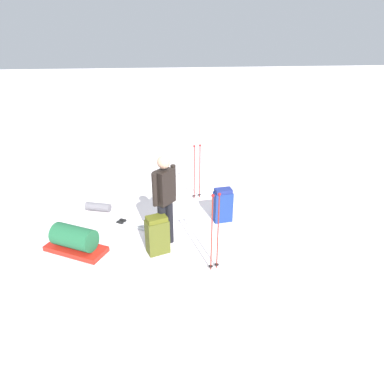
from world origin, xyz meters
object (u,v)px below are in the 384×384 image
skier_standing (165,197)px  backpack_bright (223,205)px  ski_poles_planted_far (215,229)px  backpack_large_dark (157,235)px  ski_poles_planted_near (197,169)px  ski_pair_near (122,222)px  gear_sled (75,240)px  sleeping_mat_rolled (98,207)px

skier_standing → backpack_bright: size_ratio=2.38×
ski_poles_planted_far → backpack_large_dark: bearing=-34.4°
backpack_large_dark → ski_poles_planted_near: size_ratio=0.54×
backpack_bright → ski_poles_planted_near: (0.35, -1.16, 0.37)m
ski_pair_near → gear_sled: gear_sled is taller
sleeping_mat_rolled → ski_poles_planted_near: bearing=-171.0°
backpack_bright → ski_poles_planted_far: 1.66m
sleeping_mat_rolled → backpack_bright: bearing=162.8°
ski_pair_near → backpack_bright: backpack_bright is taller
ski_pair_near → ski_poles_planted_near: bearing=-150.7°
ski_pair_near → sleeping_mat_rolled: (0.52, -0.61, 0.08)m
backpack_bright → sleeping_mat_rolled: bearing=-17.2°
ski_poles_planted_far → sleeping_mat_rolled: 3.21m
skier_standing → ski_poles_planted_near: (-0.86, -1.86, -0.23)m
ski_poles_planted_far → gear_sled: 2.52m
ski_poles_planted_far → gear_sled: (2.32, -0.83, -0.53)m
skier_standing → backpack_bright: 1.52m
ski_poles_planted_near → ski_poles_planted_far: 2.69m
backpack_bright → ski_poles_planted_far: ski_poles_planted_far is taller
skier_standing → ski_poles_planted_far: skier_standing is taller
skier_standing → ski_pair_near: skier_standing is taller
skier_standing → ski_poles_planted_far: (-0.72, 0.83, -0.20)m
skier_standing → gear_sled: (1.61, -0.00, -0.73)m
backpack_bright → gear_sled: size_ratio=0.61×
ski_poles_planted_near → gear_sled: bearing=37.1°
ski_pair_near → backpack_large_dark: backpack_large_dark is taller
skier_standing → gear_sled: skier_standing is taller
ski_poles_planted_near → ski_poles_planted_far: bearing=87.0°
skier_standing → ski_poles_planted_near: size_ratio=1.31×
ski_pair_near → backpack_bright: 2.10m
ski_poles_planted_near → ski_poles_planted_far: size_ratio=0.95×
ski_pair_near → ski_poles_planted_near: ski_poles_planted_near is taller
backpack_large_dark → gear_sled: backpack_large_dark is taller
backpack_large_dark → gear_sled: bearing=-9.0°
ski_poles_planted_near → backpack_bright: bearing=106.9°
backpack_large_dark → gear_sled: size_ratio=0.60×
backpack_large_dark → backpack_bright: bearing=-145.8°
ski_poles_planted_far → sleeping_mat_rolled: ski_poles_planted_far is taller
sleeping_mat_rolled → skier_standing: bearing=132.5°
skier_standing → backpack_bright: (-1.21, -0.71, -0.60)m
ski_pair_near → ski_poles_planted_near: 2.09m
backpack_bright → ski_pair_near: bearing=-5.3°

